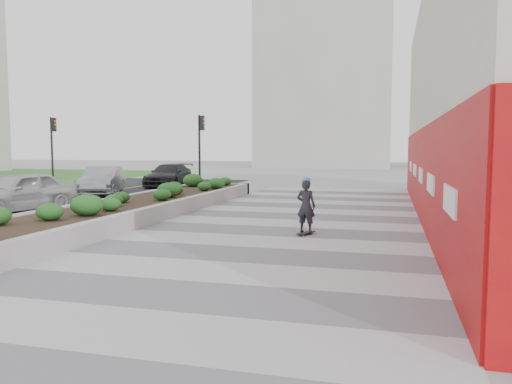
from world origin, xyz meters
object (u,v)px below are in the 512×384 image
Objects in this scene: planter at (137,204)px; skateboarder at (306,206)px; car_dark at (169,175)px; traffic_signal_near at (201,141)px; car_white at (18,192)px; traffic_signal_far at (53,141)px; car_silver at (103,181)px.

skateboarder is at bearing -20.47° from planter.
traffic_signal_near is at bearing -41.81° from car_dark.
skateboarder is (8.05, -12.86, -1.96)m from traffic_signal_near.
skateboarder is at bearing -59.07° from car_dark.
traffic_signal_far is at bearing 134.41° from car_white.
planter is 15.00m from traffic_signal_far.
traffic_signal_near is at bearing 88.21° from car_white.
traffic_signal_near is 11.43m from car_white.
car_silver is (5.52, -3.54, -2.03)m from traffic_signal_far.
traffic_signal_far is at bearing 126.65° from car_silver.
planter is at bearing 17.70° from car_white.
planter is 4.64m from car_white.
traffic_signal_far is 0.95× the size of car_silver.
car_silver is at bearing -132.36° from traffic_signal_near.
car_silver is (-11.73, 8.82, -0.07)m from skateboarder.
car_white is (6.31, -10.37, -2.01)m from traffic_signal_far.
traffic_signal_near is 5.83m from car_silver.
car_white reaches higher than planter.
traffic_signal_near is at bearing 26.94° from car_silver.
car_dark is (-4.70, 12.70, 0.28)m from planter.
traffic_signal_far is 21.31m from skateboarder.
car_white is at bearing -104.07° from car_silver.
traffic_signal_far reaches higher than planter.
car_white is at bearing -175.38° from planter.
skateboarder reaches higher than planter.
car_dark is at bearing 62.83° from car_silver.
planter is 3.74× the size of car_dark.
traffic_signal_far reaches higher than car_dark.
skateboarder is 0.33× the size of car_dark.
traffic_signal_far is 0.95× the size of car_white.
skateboarder is at bearing -57.96° from traffic_signal_near.
planter is 4.29× the size of traffic_signal_near.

